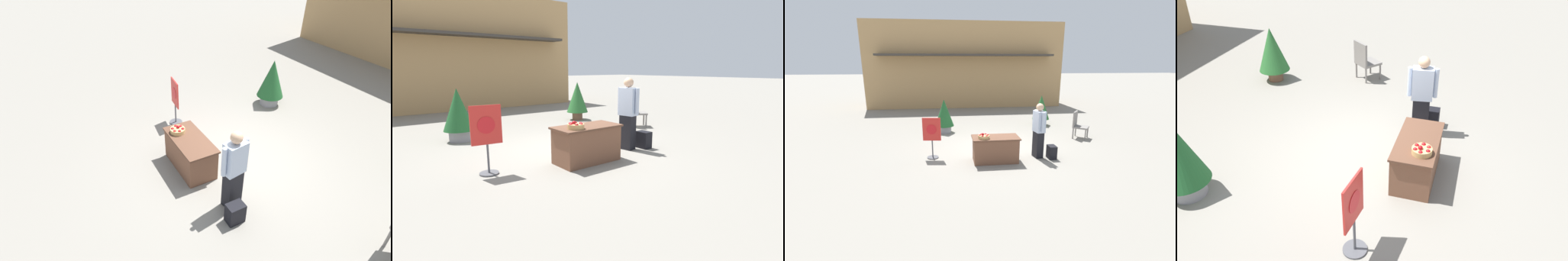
% 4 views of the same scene
% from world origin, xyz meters
% --- Properties ---
extents(ground_plane, '(120.00, 120.00, 0.00)m').
position_xyz_m(ground_plane, '(0.00, 0.00, 0.00)').
color(ground_plane, gray).
extents(storefront_building, '(12.87, 4.77, 5.49)m').
position_xyz_m(storefront_building, '(-0.51, 10.58, 2.75)').
color(storefront_building, tan).
rests_on(storefront_building, ground_plane).
extents(display_table, '(1.43, 0.73, 0.78)m').
position_xyz_m(display_table, '(-0.29, -1.10, 0.39)').
color(display_table, brown).
rests_on(display_table, ground_plane).
extents(apple_basket, '(0.34, 0.34, 0.16)m').
position_xyz_m(apple_basket, '(-0.67, -1.23, 0.84)').
color(apple_basket, tan).
rests_on(apple_basket, display_table).
extents(person_visitor, '(0.32, 0.60, 1.75)m').
position_xyz_m(person_visitor, '(1.13, -0.90, 0.90)').
color(person_visitor, black).
rests_on(person_visitor, ground_plane).
extents(backpack, '(0.24, 0.34, 0.42)m').
position_xyz_m(backpack, '(1.53, -1.08, 0.21)').
color(backpack, black).
rests_on(backpack, ground_plane).
extents(poster_board, '(0.57, 0.36, 1.31)m').
position_xyz_m(poster_board, '(-2.23, -0.59, 0.71)').
color(poster_board, '#4C4C51').
rests_on(poster_board, ground_plane).
extents(patio_chair, '(0.77, 0.77, 1.07)m').
position_xyz_m(patio_chair, '(3.47, 1.06, 0.58)').
color(patio_chair, gray).
rests_on(patio_chair, ground_plane).
extents(potted_plant_near_right, '(0.81, 0.81, 1.45)m').
position_xyz_m(potted_plant_near_right, '(-1.89, 2.51, 0.79)').
color(potted_plant_near_right, gray).
rests_on(potted_plant_near_right, ground_plane).
extents(potted_plant_far_left, '(0.81, 0.81, 1.45)m').
position_xyz_m(potted_plant_far_left, '(2.74, 3.40, 0.83)').
color(potted_plant_far_left, brown).
rests_on(potted_plant_far_left, ground_plane).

